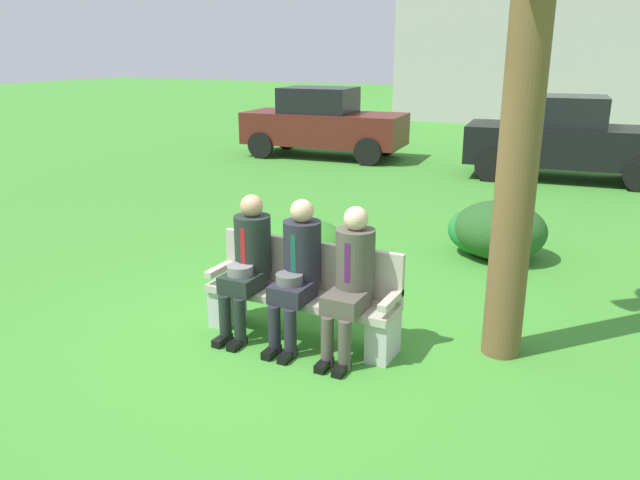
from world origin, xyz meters
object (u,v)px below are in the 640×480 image
shrub_mid_lawn (300,252)px  parked_car_far (565,138)px  seated_man_right (351,275)px  parked_car_near (323,123)px  seated_man_middle (297,266)px  shrub_far_lawn (499,230)px  seated_man_left (248,258)px  shrub_near_bench (488,231)px  park_bench (303,295)px

shrub_mid_lawn → parked_car_far: bearing=75.7°
seated_man_right → parked_car_far: parked_car_far is taller
shrub_mid_lawn → parked_car_near: (-3.65, 7.95, 0.46)m
seated_man_right → parked_car_far: 9.02m
seated_man_right → parked_car_near: bearing=117.7°
seated_man_middle → seated_man_right: seated_man_middle is taller
shrub_far_lawn → seated_man_middle: bearing=-109.2°
shrub_far_lawn → parked_car_far: bearing=88.8°
shrub_mid_lawn → shrub_far_lawn: (1.83, 1.96, -0.01)m
seated_man_right → parked_car_near: (-4.85, 9.26, 0.10)m
seated_man_left → seated_man_middle: size_ratio=0.99×
seated_man_right → seated_man_left: bearing=-179.7°
seated_man_left → parked_car_near: (-3.81, 9.27, 0.11)m
seated_man_middle → parked_car_near: 10.23m
seated_man_left → parked_car_far: 9.18m
shrub_near_bench → parked_car_near: 7.99m
park_bench → seated_man_left: (-0.51, -0.13, 0.31)m
park_bench → shrub_far_lawn: size_ratio=1.55×
shrub_mid_lawn → parked_car_near: size_ratio=0.30×
seated_man_middle → parked_car_far: 9.09m
shrub_near_bench → parked_car_far: 5.69m
park_bench → seated_man_right: 0.63m
park_bench → seated_man_left: 0.61m
shrub_mid_lawn → park_bench: bearing=-60.6°
shrub_near_bench → shrub_far_lawn: shrub_far_lawn is taller
seated_man_right → shrub_near_bench: 3.39m
shrub_mid_lawn → parked_car_far: 7.93m
seated_man_middle → parked_car_near: (-4.34, 9.27, 0.10)m
seated_man_middle → shrub_mid_lawn: size_ratio=1.09×
seated_man_left → seated_man_right: seated_man_right is taller
park_bench → parked_car_near: parked_car_near is taller
seated_man_left → parked_car_far: parked_car_far is taller
parked_car_near → seated_man_middle: bearing=-64.9°
shrub_mid_lawn → parked_car_near: 8.76m
seated_man_middle → shrub_near_bench: (0.99, 3.34, -0.41)m
shrub_near_bench → seated_man_middle: bearing=-106.5°
seated_man_right → parked_car_near: size_ratio=0.33×
seated_man_middle → shrub_mid_lawn: (-0.69, 1.32, -0.36)m
seated_man_right → shrub_mid_lawn: 1.82m
seated_man_left → shrub_mid_lawn: bearing=97.0°
seated_man_right → shrub_mid_lawn: seated_man_right is taller
seated_man_left → shrub_far_lawn: seated_man_left is taller
park_bench → parked_car_near: size_ratio=0.45×
seated_man_middle → park_bench: bearing=95.6°
seated_man_left → seated_man_right: size_ratio=1.00×
seated_man_middle → parked_car_near: size_ratio=0.33×
seated_man_right → shrub_far_lawn: bearing=79.2°
seated_man_middle → shrub_near_bench: seated_man_middle is taller
shrub_near_bench → parked_car_near: (-5.32, 5.93, 0.51)m
park_bench → parked_car_far: size_ratio=0.45×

